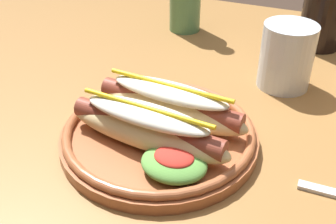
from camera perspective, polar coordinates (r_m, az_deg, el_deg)
dining_table at (r=0.73m, az=5.87°, el=-3.32°), size 1.39×0.84×0.74m
hot_dog_plate at (r=0.53m, az=-1.19°, el=-2.17°), size 0.26×0.26×0.08m
soda_cup at (r=0.84m, az=20.68°, el=12.65°), size 0.08×0.08×0.13m
water_cup at (r=0.68m, az=16.02°, el=7.41°), size 0.08×0.08×0.10m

